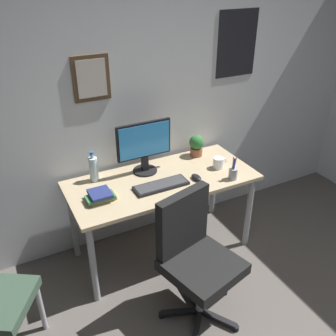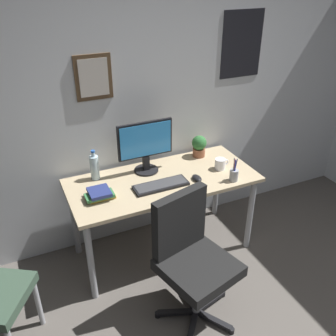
{
  "view_description": "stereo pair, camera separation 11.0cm",
  "coord_description": "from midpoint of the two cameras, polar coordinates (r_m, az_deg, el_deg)",
  "views": [
    {
      "loc": [
        -1.31,
        -0.57,
        2.25
      ],
      "look_at": [
        -0.18,
        1.63,
        0.88
      ],
      "focal_mm": 39.77,
      "sensor_mm": 36.0,
      "label": 1
    },
    {
      "loc": [
        -1.21,
        -0.62,
        2.25
      ],
      "look_at": [
        -0.18,
        1.63,
        0.88
      ],
      "focal_mm": 39.77,
      "sensor_mm": 36.0,
      "label": 2
    }
  ],
  "objects": [
    {
      "name": "office_chair",
      "position": [
        2.58,
        4.78,
        -12.99
      ],
      "size": [
        0.58,
        0.58,
        0.95
      ],
      "color": "black",
      "rests_on": "ground_plane"
    },
    {
      "name": "book_stack_left",
      "position": [
        2.76,
        -9.25,
        -4.02
      ],
      "size": [
        0.22,
        0.17,
        0.07
      ],
      "color": "gold",
      "rests_on": "desk"
    },
    {
      "name": "keyboard",
      "position": [
        2.88,
        0.02,
        -2.67
      ],
      "size": [
        0.43,
        0.15,
        0.03
      ],
      "color": "black",
      "rests_on": "desk"
    },
    {
      "name": "desk",
      "position": [
        3.03,
        0.25,
        -3.02
      ],
      "size": [
        1.52,
        0.68,
        0.73
      ],
      "color": "tan",
      "rests_on": "ground_plane"
    },
    {
      "name": "pen_cup",
      "position": [
        2.99,
        11.12,
        -1.0
      ],
      "size": [
        0.07,
        0.07,
        0.2
      ],
      "color": "#9EA0A5",
      "rests_on": "desk"
    },
    {
      "name": "coffee_mug_near",
      "position": [
        3.14,
        9.02,
        0.61
      ],
      "size": [
        0.13,
        0.09,
        0.09
      ],
      "color": "white",
      "rests_on": "desk"
    },
    {
      "name": "monitor",
      "position": [
        2.99,
        -2.43,
        3.58
      ],
      "size": [
        0.46,
        0.2,
        0.43
      ],
      "color": "black",
      "rests_on": "desk"
    },
    {
      "name": "wall_back",
      "position": [
        3.16,
        -0.03,
        11.55
      ],
      "size": [
        4.4,
        0.1,
        2.6
      ],
      "color": "silver",
      "rests_on": "ground_plane"
    },
    {
      "name": "potted_plant",
      "position": [
        3.31,
        5.74,
        3.47
      ],
      "size": [
        0.13,
        0.13,
        0.2
      ],
      "color": "brown",
      "rests_on": "desk"
    },
    {
      "name": "computer_mouse",
      "position": [
        2.97,
        5.5,
        -1.55
      ],
      "size": [
        0.06,
        0.11,
        0.04
      ],
      "color": "black",
      "rests_on": "desk"
    },
    {
      "name": "water_bottle",
      "position": [
        2.98,
        -10.15,
        0.13
      ],
      "size": [
        0.07,
        0.07,
        0.25
      ],
      "color": "silver",
      "rests_on": "desk"
    }
  ]
}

